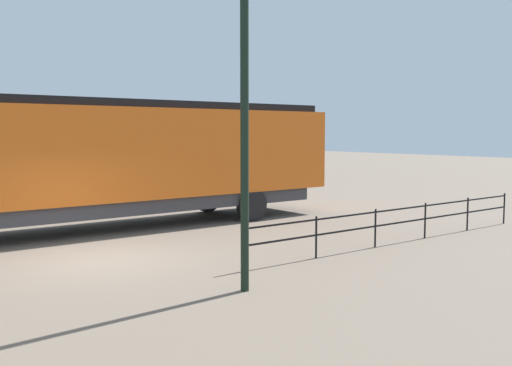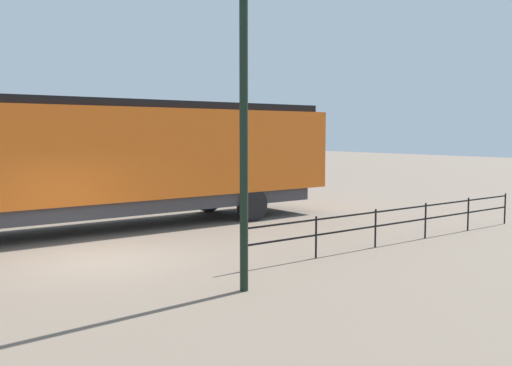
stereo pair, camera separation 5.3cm
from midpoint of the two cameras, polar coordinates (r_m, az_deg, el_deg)
name	(u,v)px [view 2 (the right image)]	position (r m, az deg, el deg)	size (l,w,h in m)	color
ground_plane	(100,260)	(14.14, -15.23, -7.45)	(120.00, 120.00, 0.00)	#756656
locomotive	(85,158)	(18.07, -16.69, 2.46)	(3.13, 18.37, 4.01)	orange
lamp_post	(244,48)	(10.80, -1.10, 13.40)	(0.51, 0.51, 6.60)	black
platform_fence	(402,218)	(16.17, 14.46, -3.44)	(0.05, 10.75, 1.02)	black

